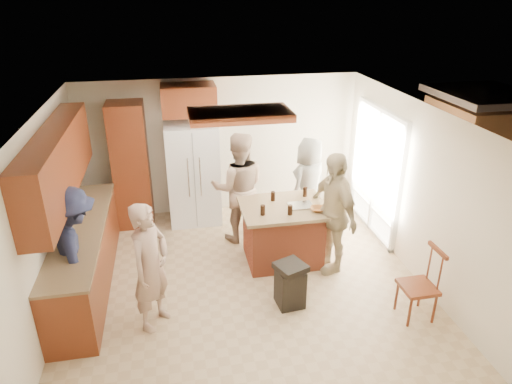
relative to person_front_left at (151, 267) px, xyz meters
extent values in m
plane|color=tan|center=(1.25, 0.63, -0.84)|extent=(5.00, 5.00, 0.00)
plane|color=white|center=(1.25, 0.63, 1.66)|extent=(5.00, 5.00, 0.00)
plane|color=beige|center=(1.25, 3.13, 0.41)|extent=(5.00, 0.00, 5.00)
plane|color=beige|center=(1.25, -1.87, 0.41)|extent=(5.00, 0.00, 5.00)
plane|color=beige|center=(-1.25, 0.63, 0.41)|extent=(0.00, 5.00, 5.00)
plane|color=beige|center=(3.75, 0.63, 0.41)|extent=(0.00, 5.00, 5.00)
cube|color=white|center=(3.73, 1.83, 0.21)|extent=(0.02, 1.60, 2.10)
cube|color=white|center=(3.71, 1.83, 0.21)|extent=(0.08, 1.72, 2.10)
cube|color=maroon|center=(1.25, 0.83, 1.60)|extent=(1.30, 0.70, 0.10)
cube|color=white|center=(1.25, 0.83, 1.54)|extent=(1.10, 0.50, 0.02)
cube|color=olive|center=(5.25, 1.83, -0.89)|extent=(3.00, 3.00, 0.10)
cube|color=#593319|center=(5.95, 2.43, 0.16)|extent=(1.40, 1.60, 2.00)
imported|color=#9F806D|center=(0.00, 0.00, 0.00)|extent=(0.71, 0.76, 1.68)
imported|color=tan|center=(1.38, 1.92, 0.09)|extent=(0.95, 0.64, 1.86)
imported|color=gray|center=(2.64, 2.16, -0.03)|extent=(0.94, 0.87, 1.62)
imported|color=tan|center=(2.59, 0.80, 0.08)|extent=(0.77, 1.17, 1.84)
imported|color=#1B1E36|center=(-0.93, 0.51, 0.03)|extent=(0.88, 1.23, 1.73)
cube|color=maroon|center=(-0.95, 1.03, -0.40)|extent=(0.60, 3.00, 0.88)
cube|color=#846B4C|center=(-0.95, 1.03, 0.06)|extent=(0.64, 3.00, 0.04)
cube|color=maroon|center=(-1.08, 1.03, 1.04)|extent=(0.35, 3.00, 0.85)
cube|color=maroon|center=(-0.35, 2.83, 0.26)|extent=(0.60, 0.60, 2.20)
cube|color=maroon|center=(0.70, 2.83, 1.36)|extent=(0.90, 0.60, 0.50)
cube|color=white|center=(0.70, 2.75, 0.06)|extent=(0.90, 0.72, 1.80)
cube|color=gray|center=(0.70, 2.38, 0.06)|extent=(0.01, 0.01, 1.71)
cylinder|color=silver|center=(0.60, 2.36, 0.15)|extent=(0.02, 0.02, 0.70)
cylinder|color=silver|center=(0.80, 2.36, 0.15)|extent=(0.02, 0.02, 0.70)
cube|color=#AA482B|center=(1.93, 1.13, -0.40)|extent=(1.10, 0.85, 0.88)
cube|color=#846A4C|center=(1.93, 1.13, 0.07)|extent=(1.28, 1.03, 0.05)
cube|color=silver|center=(2.18, 1.08, 0.10)|extent=(0.36, 0.27, 0.02)
imported|color=brown|center=(2.38, 0.88, 0.12)|extent=(0.27, 0.27, 0.05)
cylinder|color=black|center=(1.57, 0.92, 0.17)|extent=(0.07, 0.07, 0.15)
cylinder|color=black|center=(1.82, 1.35, 0.17)|extent=(0.07, 0.07, 0.15)
cylinder|color=black|center=(2.35, 1.41, 0.17)|extent=(0.07, 0.07, 0.15)
cylinder|color=black|center=(1.96, 0.85, 0.17)|extent=(0.07, 0.07, 0.15)
cube|color=black|center=(1.76, 0.04, -0.56)|extent=(0.37, 0.37, 0.55)
cube|color=black|center=(1.76, 0.04, -0.25)|extent=(0.47, 0.47, 0.08)
cube|color=maroon|center=(3.29, -0.50, -0.39)|extent=(0.43, 0.43, 0.05)
cylinder|color=maroon|center=(3.12, -0.68, -0.62)|extent=(0.04, 0.04, 0.44)
cylinder|color=maroon|center=(3.46, -0.67, -0.62)|extent=(0.04, 0.04, 0.44)
cylinder|color=maroon|center=(3.11, -0.34, -0.62)|extent=(0.04, 0.04, 0.44)
cylinder|color=maroon|center=(3.45, -0.33, -0.62)|extent=(0.04, 0.04, 0.44)
cube|color=maroon|center=(3.48, -0.50, 0.13)|extent=(0.05, 0.40, 0.05)
cylinder|color=maroon|center=(3.48, -0.62, -0.12)|extent=(0.02, 0.02, 0.50)
cylinder|color=maroon|center=(3.48, -0.38, -0.12)|extent=(0.02, 0.02, 0.50)
camera|label=1|loc=(0.37, -4.78, 3.10)|focal=32.00mm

